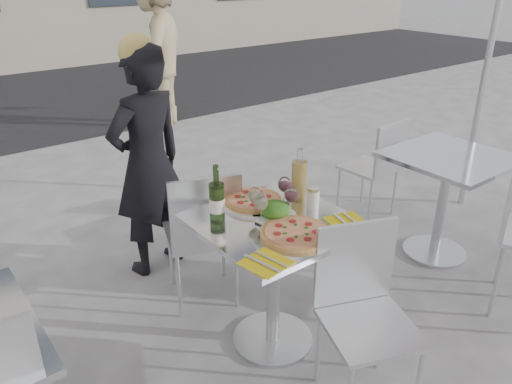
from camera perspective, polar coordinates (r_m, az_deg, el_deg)
ground at (r=2.88m, az=1.89°, el=-16.55°), size 80.00×80.00×0.00m
main_table at (r=2.56m, az=2.06°, el=-7.46°), size 0.72×0.72×0.75m
side_table_right at (r=3.60m, az=20.86°, el=0.82°), size 0.72×0.72×0.75m
chair_far at (r=2.86m, az=-6.02°, el=-4.24°), size 0.52×0.52×0.88m
chair_near at (r=2.36m, az=12.08°, el=-12.13°), size 0.51×0.52×0.86m
side_chair_rfar at (r=4.02m, az=13.81°, el=3.40°), size 0.39×0.40×0.82m
woman_diner at (r=3.22m, az=-12.24°, el=3.16°), size 0.61×0.46×1.49m
pedestrian_b at (r=6.36m, az=-11.22°, el=15.74°), size 1.36×1.37×1.90m
pizza_near at (r=2.33m, az=4.56°, el=-4.67°), size 0.33×0.33×0.02m
pizza_far at (r=2.61m, az=-0.35°, el=-1.04°), size 0.34×0.34×0.03m
salad_plate at (r=2.47m, az=2.16°, el=-2.15°), size 0.22×0.22×0.09m
wine_bottle at (r=2.40m, az=-4.49°, el=-0.95°), size 0.08×0.08×0.29m
carafe at (r=2.62m, az=4.94°, el=1.39°), size 0.08×0.08×0.29m
sugar_shaker at (r=2.58m, az=6.54°, el=-0.61°), size 0.06×0.06×0.11m
wineglass_white_a at (r=2.38m, az=0.59°, el=-1.28°), size 0.07×0.07×0.16m
wineglass_white_b at (r=2.45m, az=-0.11°, el=-0.49°), size 0.07×0.07×0.16m
wineglass_red_a at (r=2.46m, az=4.05°, el=-0.41°), size 0.07×0.07×0.16m
wineglass_red_b at (r=2.57m, az=3.27°, el=0.77°), size 0.07×0.07×0.16m
napkin_left at (r=2.12m, az=1.12°, el=-8.05°), size 0.21×0.21×0.01m
napkin_right at (r=2.47m, az=10.39°, el=-3.38°), size 0.22×0.22×0.01m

